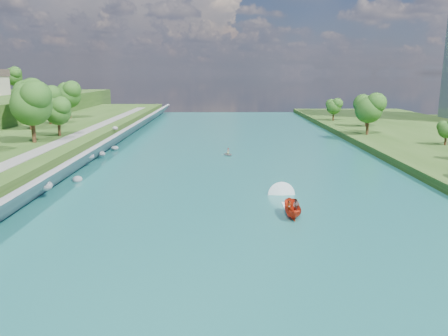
{
  "coord_description": "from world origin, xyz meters",
  "views": [
    {
      "loc": [
        -2.55,
        -43.47,
        15.99
      ],
      "look_at": [
        -2.22,
        18.63,
        2.5
      ],
      "focal_mm": 35.0,
      "sensor_mm": 36.0,
      "label": 1
    }
  ],
  "objects": [
    {
      "name": "motorboat",
      "position": [
        5.43,
        4.89,
        0.89
      ],
      "size": [
        3.6,
        19.15,
        2.0
      ],
      "rotation": [
        0.0,
        0.0,
        3.12
      ],
      "color": "red",
      "rests_on": "river_water"
    },
    {
      "name": "raft",
      "position": [
        -1.28,
        41.46,
        0.43
      ],
      "size": [
        2.72,
        3.19,
        1.48
      ],
      "rotation": [
        0.0,
        0.0,
        0.33
      ],
      "color": "gray",
      "rests_on": "river_water"
    },
    {
      "name": "ground",
      "position": [
        0.0,
        0.0,
        0.0
      ],
      "size": [
        260.0,
        260.0,
        0.0
      ],
      "primitive_type": "plane",
      "color": "#2D5119",
      "rests_on": "ground"
    },
    {
      "name": "river_water",
      "position": [
        0.0,
        20.0,
        0.05
      ],
      "size": [
        55.0,
        240.0,
        0.1
      ],
      "primitive_type": "cube",
      "color": "#1A5E62",
      "rests_on": "ground"
    },
    {
      "name": "trees_east",
      "position": [
        36.16,
        37.62,
        6.34
      ],
      "size": [
        16.27,
        137.86,
        11.64
      ],
      "color": "#154F18",
      "rests_on": "berm_east"
    },
    {
      "name": "riprap_bank",
      "position": [
        -25.84,
        19.15,
        1.8
      ],
      "size": [
        4.63,
        236.0,
        4.38
      ],
      "color": "slate",
      "rests_on": "ground"
    },
    {
      "name": "riverside_path",
      "position": [
        -32.5,
        20.0,
        3.55
      ],
      "size": [
        3.0,
        200.0,
        0.1
      ],
      "primitive_type": "cube",
      "color": "gray",
      "rests_on": "berm_west"
    }
  ]
}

